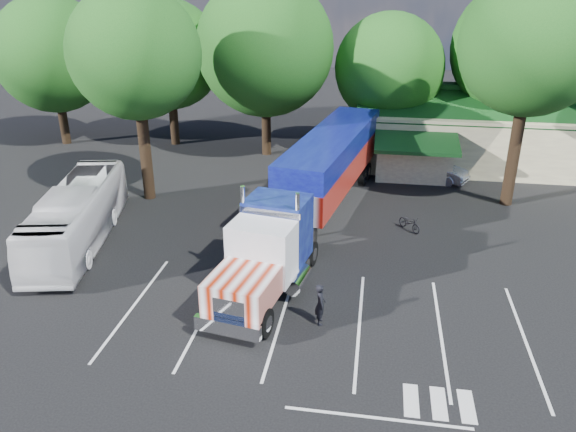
# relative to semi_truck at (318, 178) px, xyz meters

# --- Properties ---
(ground) EXTENTS (120.00, 120.00, 0.00)m
(ground) POSITION_rel_semi_truck_xyz_m (-0.38, -3.96, -2.64)
(ground) COLOR black
(ground) RESTS_ON ground
(event_hall) EXTENTS (24.20, 14.12, 5.55)m
(event_hall) POSITION_rel_semi_truck_xyz_m (13.36, 13.85, -0.42)
(event_hall) COLOR beige
(event_hall) RESTS_ON ground
(tree_row_a) EXTENTS (9.00, 9.00, 11.68)m
(tree_row_a) POSITION_rel_semi_truck_xyz_m (-22.38, 12.54, 4.53)
(tree_row_a) COLOR black
(tree_row_a) RESTS_ON ground
(tree_row_b) EXTENTS (8.40, 8.40, 11.35)m
(tree_row_b) POSITION_rel_semi_truck_xyz_m (-13.38, 13.84, 4.50)
(tree_row_b) COLOR black
(tree_row_b) RESTS_ON ground
(tree_row_c) EXTENTS (10.00, 10.00, 13.05)m
(tree_row_c) POSITION_rel_semi_truck_xyz_m (-5.38, 12.24, 5.40)
(tree_row_c) COLOR black
(tree_row_c) RESTS_ON ground
(tree_row_d) EXTENTS (8.00, 8.00, 10.60)m
(tree_row_d) POSITION_rel_semi_truck_xyz_m (3.62, 13.54, 3.95)
(tree_row_d) COLOR black
(tree_row_d) RESTS_ON ground
(tree_row_e) EXTENTS (9.60, 9.60, 12.90)m
(tree_row_e) POSITION_rel_semi_truck_xyz_m (12.62, 14.04, 5.45)
(tree_row_e) COLOR black
(tree_row_e) RESTS_ON ground
(tree_near_left) EXTENTS (7.60, 7.60, 12.65)m
(tree_near_left) POSITION_rel_semi_truck_xyz_m (-10.88, 2.04, 6.18)
(tree_near_left) COLOR black
(tree_near_left) RESTS_ON ground
(tree_near_right) EXTENTS (8.00, 8.00, 13.50)m
(tree_near_right) POSITION_rel_semi_truck_xyz_m (11.12, 4.54, 6.83)
(tree_near_right) COLOR black
(tree_near_right) RESTS_ON ground
(semi_truck) EXTENTS (6.58, 22.38, 4.66)m
(semi_truck) POSITION_rel_semi_truck_xyz_m (0.00, 0.00, 0.00)
(semi_truck) COLOR black
(semi_truck) RESTS_ON ground
(woman) EXTENTS (0.54, 0.71, 1.77)m
(woman) POSITION_rel_semi_truck_xyz_m (1.22, -9.96, -1.75)
(woman) COLOR black
(woman) RESTS_ON ground
(bicycle) EXTENTS (1.49, 1.64, 0.87)m
(bicycle) POSITION_rel_semi_truck_xyz_m (5.12, -0.30, -2.20)
(bicycle) COLOR black
(bicycle) RESTS_ON ground
(tour_bus) EXTENTS (4.79, 11.38, 3.09)m
(tour_bus) POSITION_rel_semi_truck_xyz_m (-11.99, -4.63, -1.09)
(tour_bus) COLOR silver
(tour_bus) RESTS_ON ground
(silver_sedan) EXTENTS (4.68, 3.39, 1.47)m
(silver_sedan) POSITION_rel_semi_truck_xyz_m (7.10, 8.29, -1.90)
(silver_sedan) COLOR #AEB0B6
(silver_sedan) RESTS_ON ground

